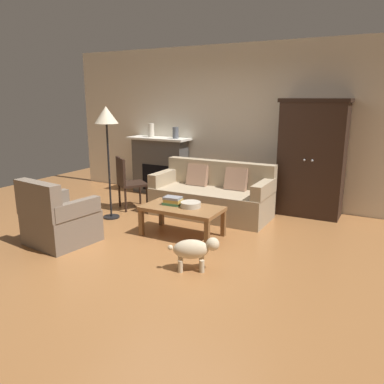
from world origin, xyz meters
TOP-DOWN VIEW (x-y plane):
  - ground_plane at (0.00, 0.00)m, footprint 9.60×9.60m
  - back_wall at (0.00, 2.55)m, footprint 7.20×0.10m
  - fireplace at (-1.55, 2.30)m, footprint 1.26×0.48m
  - armoire at (1.40, 2.22)m, footprint 1.06×0.57m
  - couch at (0.01, 1.44)m, footprint 1.92×0.86m
  - coffee_table at (0.06, 0.35)m, footprint 1.10×0.60m
  - fruit_bowl at (0.18, 0.39)m, footprint 0.28×0.28m
  - book_stack at (-0.11, 0.38)m, footprint 0.26×0.19m
  - mantel_vase_cream at (-1.73, 2.28)m, footprint 0.12×0.12m
  - mantel_vase_slate at (-1.17, 2.28)m, footprint 0.11×0.11m
  - armchair_near_left at (-1.24, -0.67)m, footprint 0.86×0.86m
  - side_chair_wooden at (-1.43, 1.08)m, footprint 0.61×0.61m
  - floor_lamp at (-1.35, 0.53)m, footprint 0.36×0.36m
  - dog at (0.72, -0.55)m, footprint 0.52×0.37m

SIDE VIEW (x-z plane):
  - ground_plane at x=0.00m, z-range 0.00..0.00m
  - dog at x=0.72m, z-range 0.05..0.44m
  - armchair_near_left at x=-1.24m, z-range -0.12..0.76m
  - couch at x=0.01m, z-range -0.11..0.75m
  - coffee_table at x=0.06m, z-range 0.16..0.58m
  - fruit_bowl at x=0.18m, z-range 0.42..0.50m
  - book_stack at x=-0.11m, z-range 0.42..0.54m
  - side_chair_wooden at x=-1.43m, z-range 0.06..0.96m
  - fireplace at x=-1.55m, z-range 0.01..1.13m
  - armoire at x=1.40m, z-range 0.00..1.88m
  - mantel_vase_slate at x=-1.17m, z-range 1.12..1.34m
  - mantel_vase_cream at x=-1.73m, z-range 1.12..1.39m
  - back_wall at x=0.00m, z-range 0.00..2.80m
  - floor_lamp at x=-1.35m, z-range 0.65..2.41m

